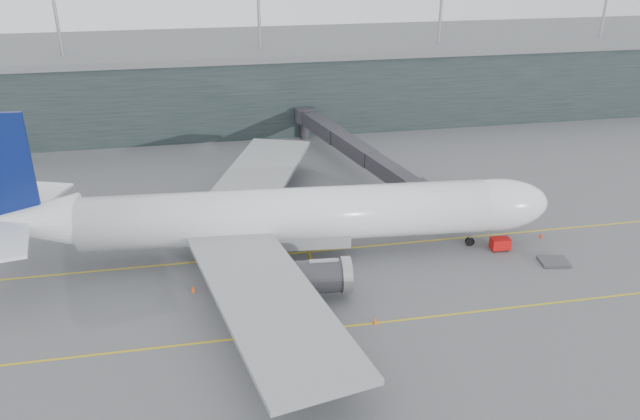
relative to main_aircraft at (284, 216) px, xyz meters
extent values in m
plane|color=#55555A|center=(-2.01, 4.46, -5.26)|extent=(320.00, 320.00, 0.00)
cube|color=gold|center=(-2.01, 0.46, -5.25)|extent=(160.00, 0.25, 0.02)
cube|color=gold|center=(-2.01, -15.54, -5.25)|extent=(160.00, 0.25, 0.02)
cube|color=gold|center=(2.99, 24.46, -5.25)|extent=(0.25, 60.00, 0.02)
cube|color=#1E2928|center=(-2.01, 62.46, 1.74)|extent=(240.00, 35.00, 14.00)
cube|color=#5D5F62|center=(-2.01, 62.46, 9.34)|extent=(240.00, 36.00, 1.20)
cylinder|color=#9E9EA3|center=(-32.01, 52.46, 16.74)|extent=(0.60, 0.60, 14.00)
cylinder|color=#9E9EA3|center=(2.99, 52.46, 16.74)|extent=(0.60, 0.60, 14.00)
cylinder|color=#9E9EA3|center=(37.99, 52.46, 16.74)|extent=(0.60, 0.60, 14.00)
cylinder|color=#9E9EA3|center=(72.99, 52.46, 16.74)|extent=(0.60, 0.60, 14.00)
cylinder|color=white|center=(0.47, -0.04, 0.17)|extent=(47.46, 9.81, 6.35)
ellipsoid|color=white|center=(25.50, -1.89, 0.17)|extent=(13.77, 7.32, 6.35)
cone|color=white|center=(-28.64, 2.12, 0.89)|extent=(11.69, 6.91, 6.10)
cube|color=gray|center=(-0.55, 0.04, -2.29)|extent=(16.72, 6.32, 2.05)
cube|color=black|center=(29.38, -2.17, 1.19)|extent=(2.47, 3.23, 0.82)
cube|color=gray|center=(-3.76, -15.64, -0.86)|extent=(15.09, 30.96, 0.56)
cylinder|color=#333337|center=(1.80, -9.89, -2.60)|extent=(7.42, 4.10, 3.59)
cube|color=gray|center=(-1.42, 16.03, -0.86)|extent=(18.92, 31.06, 0.56)
cylinder|color=#333337|center=(3.23, 9.52, -2.60)|extent=(7.42, 4.10, 3.59)
cube|color=#0A1755|center=(-30.17, 2.23, 7.34)|extent=(6.68, 1.00, 12.29)
cube|color=white|center=(-29.25, 7.81, 1.40)|extent=(8.36, 10.56, 0.36)
cylinder|color=black|center=(22.95, -1.70, -4.70)|extent=(1.15, 0.49, 1.13)
cylinder|color=#9E9EA3|center=(22.95, -1.70, -3.93)|extent=(0.31, 0.31, 2.66)
cylinder|color=black|center=(-3.98, -4.64, -4.59)|extent=(1.37, 0.61, 1.33)
cylinder|color=black|center=(-3.25, 5.17, -4.59)|extent=(1.37, 0.61, 1.33)
cube|color=#2D2D32|center=(18.65, 5.55, -0.73)|extent=(3.55, 3.82, 2.53)
cube|color=#2D2D32|center=(16.98, 12.87, -0.73)|extent=(4.82, 11.98, 2.26)
cube|color=#2D2D32|center=(14.37, 24.34, -0.73)|extent=(5.04, 12.03, 2.35)
cube|color=#2D2D32|center=(11.76, 35.82, -0.73)|extent=(5.26, 12.08, 2.44)
cylinder|color=#9E9EA3|center=(16.84, 13.49, -3.54)|extent=(0.45, 0.45, 3.44)
cube|color=#333337|center=(16.84, 13.49, -4.94)|extent=(2.07, 1.73, 0.63)
cylinder|color=#2D2D32|center=(18.65, 44.96, -0.73)|extent=(3.62, 3.62, 2.72)
cylinder|color=#2D2D32|center=(18.65, 44.96, -3.63)|extent=(1.63, 1.63, 3.26)
cube|color=red|center=(26.15, -3.45, -4.38)|extent=(2.35, 1.56, 1.35)
cylinder|color=black|center=(25.29, -3.93, -5.05)|extent=(0.42, 0.17, 0.42)
cylinder|color=black|center=(26.95, -4.01, -5.05)|extent=(0.42, 0.17, 0.42)
cylinder|color=black|center=(25.34, -2.89, -5.05)|extent=(0.42, 0.17, 0.42)
cylinder|color=black|center=(27.00, -2.97, -5.05)|extent=(0.42, 0.17, 0.42)
cube|color=#3C3C41|center=(30.98, -7.70, -5.07)|extent=(3.59, 3.04, 0.32)
cube|color=#333337|center=(-7.60, 14.92, -5.11)|extent=(2.47, 2.28, 0.20)
cube|color=silver|center=(-7.60, 14.92, -4.22)|extent=(2.07, 2.02, 1.49)
cube|color=#264197|center=(-7.60, 14.92, -3.44)|extent=(2.13, 2.08, 0.08)
cube|color=#333337|center=(-3.50, 15.76, -5.12)|extent=(2.00, 1.65, 0.19)
cube|color=#B8BDC5|center=(-3.50, 15.76, -4.27)|extent=(1.62, 1.53, 1.42)
cube|color=#264197|center=(-3.50, 15.76, -3.53)|extent=(1.67, 1.58, 0.08)
cube|color=#333337|center=(-1.52, 14.29, -5.13)|extent=(1.96, 1.68, 0.18)
cube|color=silver|center=(-1.52, 14.29, -4.34)|extent=(1.60, 1.53, 1.31)
cube|color=#264197|center=(-1.52, 14.29, -3.66)|extent=(1.65, 1.58, 0.07)
cone|color=red|center=(32.78, -1.43, -4.91)|extent=(0.44, 0.44, 0.70)
cone|color=#F55B0D|center=(6.95, -15.60, -4.88)|extent=(0.48, 0.48, 0.77)
cone|color=orange|center=(5.26, 15.97, -4.92)|extent=(0.43, 0.43, 0.69)
cone|color=#EB480D|center=(-10.94, -6.10, -4.88)|extent=(0.47, 0.47, 0.75)
camera|label=1|loc=(-8.22, -65.62, 31.26)|focal=35.00mm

